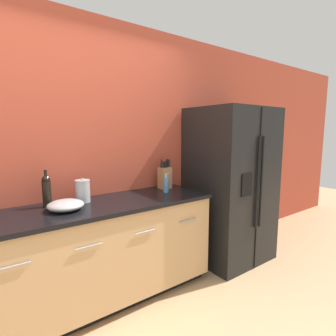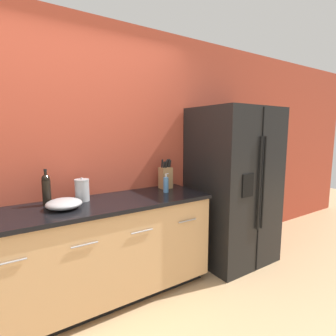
% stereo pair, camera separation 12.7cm
% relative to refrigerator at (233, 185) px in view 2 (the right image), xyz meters
% --- Properties ---
extents(wall_back, '(10.00, 0.05, 2.60)m').
position_rel_refrigerator_xyz_m(wall_back, '(-1.75, 0.42, 0.40)').
color(wall_back, '#AD422D').
rests_on(wall_back, ground_plane).
extents(counter_unit, '(2.01, 0.64, 0.92)m').
position_rel_refrigerator_xyz_m(counter_unit, '(-1.58, 0.08, -0.43)').
color(counter_unit, black).
rests_on(counter_unit, ground_plane).
extents(refrigerator, '(0.89, 0.80, 1.80)m').
position_rel_refrigerator_xyz_m(refrigerator, '(0.00, 0.00, 0.00)').
color(refrigerator, black).
rests_on(refrigerator, ground_plane).
extents(knife_block, '(0.14, 0.11, 0.32)m').
position_rel_refrigerator_xyz_m(knife_block, '(-0.79, 0.24, 0.14)').
color(knife_block, '#A87A4C').
rests_on(knife_block, counter_unit).
extents(wine_bottle, '(0.07, 0.07, 0.31)m').
position_rel_refrigerator_xyz_m(wine_bottle, '(-1.98, 0.24, 0.16)').
color(wine_bottle, black).
rests_on(wine_bottle, counter_unit).
extents(soap_dispenser, '(0.06, 0.05, 0.20)m').
position_rel_refrigerator_xyz_m(soap_dispenser, '(-0.89, 0.08, 0.10)').
color(soap_dispenser, '#4C7FB2').
rests_on(soap_dispenser, counter_unit).
extents(steel_canister, '(0.13, 0.13, 0.21)m').
position_rel_refrigerator_xyz_m(steel_canister, '(-1.70, 0.21, 0.12)').
color(steel_canister, '#A3A3A5').
rests_on(steel_canister, counter_unit).
extents(mixing_bowl, '(0.28, 0.28, 0.08)m').
position_rel_refrigerator_xyz_m(mixing_bowl, '(-1.89, 0.05, 0.06)').
color(mixing_bowl, '#A3A3A5').
rests_on(mixing_bowl, counter_unit).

